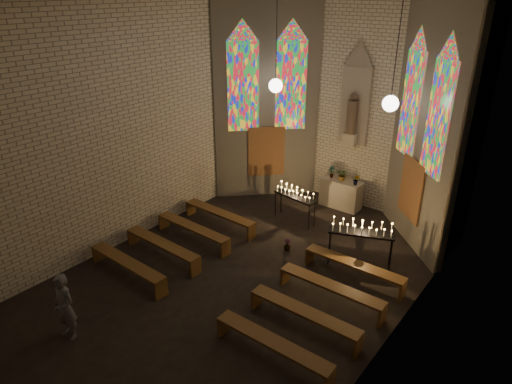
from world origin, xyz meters
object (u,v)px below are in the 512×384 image
aisle_flower_pot (287,245)px  visitor (65,307)px  votive_stand_left (295,194)px  votive_stand_right (362,230)px  altar (341,194)px

aisle_flower_pot → visitor: (-1.77, -5.92, 0.61)m
votive_stand_left → votive_stand_right: votive_stand_right is taller
aisle_flower_pot → visitor: 6.21m
aisle_flower_pot → visitor: bearing=-106.6°
votive_stand_left → visitor: bearing=-90.4°
aisle_flower_pot → altar: bearing=92.8°
votive_stand_right → aisle_flower_pot: bearing=173.0°
votive_stand_left → votive_stand_right: bearing=-13.7°
altar → votive_stand_left: size_ratio=0.90×
altar → votive_stand_right: bearing=-53.5°
votive_stand_right → visitor: visitor is taller
votive_stand_right → votive_stand_left: bearing=136.0°
votive_stand_left → votive_stand_right: size_ratio=0.88×
aisle_flower_pot → votive_stand_right: (1.99, 0.60, 0.92)m
votive_stand_right → visitor: bearing=-143.8°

